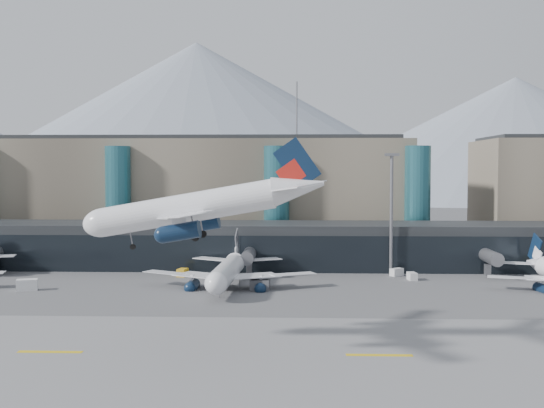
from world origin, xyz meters
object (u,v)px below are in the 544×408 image
at_px(veh_a, 27,285).
at_px(veh_d, 397,272).
at_px(jet_parked_mid, 229,264).
at_px(lightmast_mid, 391,206).
at_px(veh_b, 183,273).
at_px(veh_c, 260,285).
at_px(veh_g, 412,276).
at_px(hero_jet, 211,198).

bearing_deg(veh_a, veh_d, -2.28).
bearing_deg(jet_parked_mid, veh_a, 101.49).
bearing_deg(jet_parked_mid, lightmast_mid, -62.35).
relative_size(veh_a, veh_d, 1.33).
height_order(veh_a, veh_b, veh_a).
bearing_deg(veh_c, veh_g, 29.02).
xyz_separation_m(lightmast_mid, veh_b, (-43.63, -4.32, -13.61)).
height_order(jet_parked_mid, veh_a, jet_parked_mid).
xyz_separation_m(veh_d, veh_g, (2.32, -5.29, -0.02)).
bearing_deg(jet_parked_mid, veh_b, 46.08).
bearing_deg(jet_parked_mid, veh_c, -123.48).
bearing_deg(veh_g, veh_a, -86.84).
relative_size(hero_jet, jet_parked_mid, 0.91).
bearing_deg(veh_b, hero_jet, -155.03).
height_order(hero_jet, veh_a, hero_jet).
bearing_deg(veh_b, veh_c, -120.84).
height_order(veh_b, veh_g, veh_b).
bearing_deg(veh_c, hero_jet, -89.18).
distance_m(lightmast_mid, veh_b, 45.90).
distance_m(veh_d, veh_g, 5.78).
relative_size(lightmast_mid, veh_c, 7.20).
height_order(hero_jet, veh_g, hero_jet).
xyz_separation_m(veh_a, veh_d, (70.43, 19.56, -0.25)).
bearing_deg(veh_g, jet_parked_mid, -84.99).
height_order(hero_jet, veh_c, hero_jet).
relative_size(hero_jet, veh_c, 8.93).
relative_size(veh_a, veh_g, 1.39).
height_order(hero_jet, jet_parked_mid, hero_jet).
distance_m(lightmast_mid, veh_c, 35.94).
height_order(veh_a, veh_g, veh_a).
bearing_deg(lightmast_mid, hero_jet, -116.40).
bearing_deg(veh_b, veh_d, -75.10).
bearing_deg(lightmast_mid, veh_g, -65.89).
bearing_deg(lightmast_mid, veh_c, -143.14).
distance_m(veh_c, veh_d, 32.96).
xyz_separation_m(jet_parked_mid, veh_g, (36.07, 8.30, -3.48)).
height_order(lightmast_mid, hero_jet, lightmast_mid).
distance_m(veh_a, veh_d, 73.09).
bearing_deg(veh_b, jet_parked_mid, -124.24).
xyz_separation_m(veh_b, veh_c, (16.96, -15.68, 0.18)).
xyz_separation_m(veh_c, veh_d, (27.61, 18.00, -0.20)).
distance_m(hero_jet, veh_a, 58.47).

